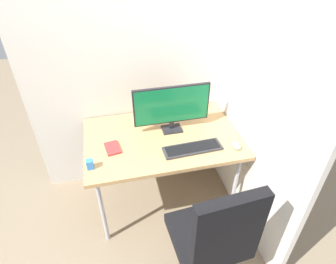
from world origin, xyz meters
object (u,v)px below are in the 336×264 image
object	(u,v)px
coffee_mug	(147,113)
desk_clamp_accessory	(90,164)
notebook	(113,148)
monitor	(172,106)
mouse	(237,146)
pen_holder	(197,107)
office_chair	(214,237)
keyboard	(193,148)

from	to	relation	value
coffee_mug	desk_clamp_accessory	distance (m)	0.74
notebook	desk_clamp_accessory	xyz separation A→B (m)	(-0.17, -0.18, 0.03)
monitor	mouse	world-z (taller)	monitor
pen_holder	notebook	xyz separation A→B (m)	(-0.79, -0.36, -0.04)
office_chair	coffee_mug	world-z (taller)	office_chair
keyboard	coffee_mug	xyz separation A→B (m)	(-0.26, 0.52, 0.03)
monitor	coffee_mug	world-z (taller)	monitor
office_chair	desk_clamp_accessory	distance (m)	0.97
keyboard	notebook	xyz separation A→B (m)	(-0.59, 0.15, -0.00)
mouse	notebook	bearing A→B (deg)	163.71
monitor	office_chair	bearing A→B (deg)	-87.36
office_chair	notebook	distance (m)	0.98
keyboard	coffee_mug	world-z (taller)	coffee_mug
office_chair	desk_clamp_accessory	xyz separation A→B (m)	(-0.71, 0.62, 0.21)
office_chair	mouse	size ratio (longest dim) A/B	11.08
office_chair	monitor	size ratio (longest dim) A/B	1.70
mouse	desk_clamp_accessory	bearing A→B (deg)	174.74
office_chair	monitor	world-z (taller)	monitor
notebook	desk_clamp_accessory	bearing A→B (deg)	-142.00
keyboard	notebook	world-z (taller)	keyboard
monitor	coffee_mug	size ratio (longest dim) A/B	5.41
monitor	notebook	xyz separation A→B (m)	(-0.50, -0.15, -0.22)
monitor	keyboard	world-z (taller)	monitor
mouse	notebook	world-z (taller)	mouse
desk_clamp_accessory	mouse	bearing A→B (deg)	-1.40
office_chair	pen_holder	bearing A→B (deg)	78.01
pen_holder	notebook	bearing A→B (deg)	-155.79
pen_holder	notebook	distance (m)	0.87
office_chair	notebook	bearing A→B (deg)	124.47
keyboard	desk_clamp_accessory	xyz separation A→B (m)	(-0.76, -0.03, 0.03)
office_chair	keyboard	world-z (taller)	office_chair
office_chair	notebook	xyz separation A→B (m)	(-0.55, 0.79, 0.18)
monitor	desk_clamp_accessory	distance (m)	0.77
office_chair	monitor	distance (m)	1.02
pen_holder	coffee_mug	bearing A→B (deg)	177.65
coffee_mug	keyboard	bearing A→B (deg)	-63.27
monitor	desk_clamp_accessory	bearing A→B (deg)	-154.06
mouse	notebook	distance (m)	0.95
keyboard	notebook	size ratio (longest dim) A/B	2.88
mouse	notebook	xyz separation A→B (m)	(-0.93, 0.20, -0.01)
office_chair	keyboard	distance (m)	0.67
monitor	desk_clamp_accessory	xyz separation A→B (m)	(-0.67, -0.33, -0.19)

